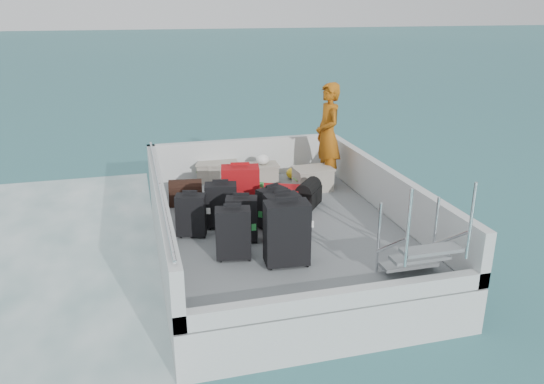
{
  "coord_description": "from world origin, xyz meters",
  "views": [
    {
      "loc": [
        -2.0,
        -7.06,
        3.71
      ],
      "look_at": [
        -0.04,
        0.31,
        1.0
      ],
      "focal_mm": 35.0,
      "sensor_mm": 36.0,
      "label": 1
    }
  ],
  "objects_px": {
    "suitcase_6": "(282,217)",
    "suitcase_5": "(241,191)",
    "suitcase_3": "(287,234)",
    "crate_0": "(213,173)",
    "crate_2": "(263,174)",
    "suitcase_0": "(233,234)",
    "passenger": "(328,135)",
    "suitcase_7": "(272,208)",
    "suitcase_8": "(275,197)",
    "crate_3": "(313,180)",
    "crate_1": "(222,172)",
    "suitcase_1": "(191,216)",
    "suitcase_4": "(242,219)",
    "suitcase_2": "(221,206)"
  },
  "relations": [
    {
      "from": "suitcase_4",
      "to": "suitcase_6",
      "type": "xyz_separation_m",
      "value": [
        0.55,
        -0.09,
        0.01
      ]
    },
    {
      "from": "crate_3",
      "to": "suitcase_7",
      "type": "bearing_deg",
      "value": -128.66
    },
    {
      "from": "passenger",
      "to": "crate_0",
      "type": "bearing_deg",
      "value": -108.44
    },
    {
      "from": "crate_2",
      "to": "passenger",
      "type": "bearing_deg",
      "value": -20.04
    },
    {
      "from": "crate_0",
      "to": "passenger",
      "type": "bearing_deg",
      "value": -19.46
    },
    {
      "from": "suitcase_1",
      "to": "crate_0",
      "type": "relative_size",
      "value": 1.12
    },
    {
      "from": "suitcase_5",
      "to": "crate_2",
      "type": "height_order",
      "value": "suitcase_5"
    },
    {
      "from": "crate_0",
      "to": "crate_3",
      "type": "distance_m",
      "value": 1.86
    },
    {
      "from": "suitcase_2",
      "to": "crate_1",
      "type": "relative_size",
      "value": 1.2
    },
    {
      "from": "suitcase_0",
      "to": "passenger",
      "type": "distance_m",
      "value": 3.38
    },
    {
      "from": "suitcase_0",
      "to": "suitcase_4",
      "type": "height_order",
      "value": "suitcase_0"
    },
    {
      "from": "crate_3",
      "to": "crate_0",
      "type": "bearing_deg",
      "value": 149.95
    },
    {
      "from": "suitcase_7",
      "to": "passenger",
      "type": "height_order",
      "value": "passenger"
    },
    {
      "from": "crate_1",
      "to": "suitcase_6",
      "type": "bearing_deg",
      "value": -82.76
    },
    {
      "from": "suitcase_5",
      "to": "suitcase_6",
      "type": "distance_m",
      "value": 1.08
    },
    {
      "from": "suitcase_1",
      "to": "passenger",
      "type": "bearing_deg",
      "value": 47.6
    },
    {
      "from": "suitcase_4",
      "to": "suitcase_2",
      "type": "bearing_deg",
      "value": 123.24
    },
    {
      "from": "suitcase_3",
      "to": "crate_0",
      "type": "height_order",
      "value": "suitcase_3"
    },
    {
      "from": "suitcase_1",
      "to": "suitcase_6",
      "type": "xyz_separation_m",
      "value": [
        1.2,
        -0.43,
        0.02
      ]
    },
    {
      "from": "suitcase_0",
      "to": "crate_1",
      "type": "height_order",
      "value": "suitcase_0"
    },
    {
      "from": "crate_2",
      "to": "crate_3",
      "type": "height_order",
      "value": "crate_3"
    },
    {
      "from": "suitcase_7",
      "to": "passenger",
      "type": "distance_m",
      "value": 2.28
    },
    {
      "from": "crate_2",
      "to": "suitcase_8",
      "type": "bearing_deg",
      "value": -95.08
    },
    {
      "from": "crate_0",
      "to": "crate_3",
      "type": "height_order",
      "value": "crate_3"
    },
    {
      "from": "suitcase_3",
      "to": "crate_1",
      "type": "relative_size",
      "value": 1.52
    },
    {
      "from": "suitcase_4",
      "to": "suitcase_5",
      "type": "relative_size",
      "value": 0.81
    },
    {
      "from": "crate_3",
      "to": "suitcase_6",
      "type": "bearing_deg",
      "value": -120.54
    },
    {
      "from": "suitcase_6",
      "to": "suitcase_5",
      "type": "bearing_deg",
      "value": 105.0
    },
    {
      "from": "suitcase_2",
      "to": "suitcase_4",
      "type": "relative_size",
      "value": 1.04
    },
    {
      "from": "suitcase_3",
      "to": "crate_2",
      "type": "relative_size",
      "value": 1.57
    },
    {
      "from": "suitcase_6",
      "to": "crate_2",
      "type": "distance_m",
      "value": 2.51
    },
    {
      "from": "suitcase_6",
      "to": "crate_3",
      "type": "xyz_separation_m",
      "value": [
        1.09,
        1.85,
        -0.14
      ]
    },
    {
      "from": "suitcase_5",
      "to": "passenger",
      "type": "height_order",
      "value": "passenger"
    },
    {
      "from": "suitcase_7",
      "to": "crate_2",
      "type": "xyz_separation_m",
      "value": [
        0.37,
        2.03,
        -0.14
      ]
    },
    {
      "from": "suitcase_0",
      "to": "suitcase_2",
      "type": "relative_size",
      "value": 1.04
    },
    {
      "from": "suitcase_8",
      "to": "suitcase_6",
      "type": "bearing_deg",
      "value": -167.25
    },
    {
      "from": "suitcase_6",
      "to": "suitcase_0",
      "type": "bearing_deg",
      "value": -156.29
    },
    {
      "from": "suitcase_8",
      "to": "crate_1",
      "type": "height_order",
      "value": "crate_1"
    },
    {
      "from": "suitcase_2",
      "to": "suitcase_3",
      "type": "distance_m",
      "value": 1.51
    },
    {
      "from": "crate_0",
      "to": "crate_3",
      "type": "bearing_deg",
      "value": -30.05
    },
    {
      "from": "suitcase_7",
      "to": "suitcase_4",
      "type": "bearing_deg",
      "value": -170.46
    },
    {
      "from": "suitcase_8",
      "to": "suitcase_5",
      "type": "bearing_deg",
      "value": 134.38
    },
    {
      "from": "crate_2",
      "to": "suitcase_0",
      "type": "bearing_deg",
      "value": -110.81
    },
    {
      "from": "suitcase_0",
      "to": "crate_0",
      "type": "distance_m",
      "value": 3.21
    },
    {
      "from": "suitcase_2",
      "to": "suitcase_3",
      "type": "bearing_deg",
      "value": -57.35
    },
    {
      "from": "suitcase_4",
      "to": "crate_1",
      "type": "relative_size",
      "value": 1.15
    },
    {
      "from": "suitcase_2",
      "to": "suitcase_7",
      "type": "distance_m",
      "value": 0.74
    },
    {
      "from": "suitcase_8",
      "to": "crate_0",
      "type": "xyz_separation_m",
      "value": [
        -0.75,
        1.54,
        0.01
      ]
    },
    {
      "from": "suitcase_5",
      "to": "suitcase_7",
      "type": "bearing_deg",
      "value": -47.7
    },
    {
      "from": "suitcase_4",
      "to": "suitcase_0",
      "type": "bearing_deg",
      "value": -98.28
    }
  ]
}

